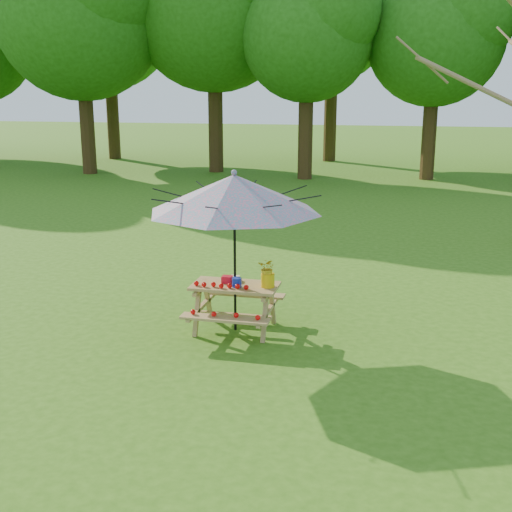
# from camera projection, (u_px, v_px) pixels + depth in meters

# --- Properties ---
(picnic_table) EXTENTS (1.20, 1.32, 0.67)m
(picnic_table) POSITION_uv_depth(u_px,v_px,m) (235.00, 308.00, 9.01)
(picnic_table) COLOR #A4734A
(picnic_table) RESTS_ON ground
(patio_umbrella) EXTENTS (2.45, 2.45, 2.27)m
(patio_umbrella) POSITION_uv_depth(u_px,v_px,m) (234.00, 194.00, 8.61)
(patio_umbrella) COLOR black
(patio_umbrella) RESTS_ON ground
(produce_bins) EXTENTS (0.32, 0.41, 0.13)m
(produce_bins) POSITION_uv_depth(u_px,v_px,m) (233.00, 280.00, 8.94)
(produce_bins) COLOR red
(produce_bins) RESTS_ON picnic_table
(tomatoes_row) EXTENTS (0.77, 0.13, 0.07)m
(tomatoes_row) POSITION_uv_depth(u_px,v_px,m) (221.00, 285.00, 8.78)
(tomatoes_row) COLOR #EE0908
(tomatoes_row) RESTS_ON picnic_table
(flower_bucket) EXTENTS (0.30, 0.27, 0.41)m
(flower_bucket) POSITION_uv_depth(u_px,v_px,m) (268.00, 272.00, 8.78)
(flower_bucket) COLOR #ECB80C
(flower_bucket) RESTS_ON picnic_table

